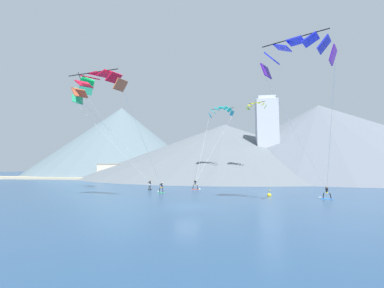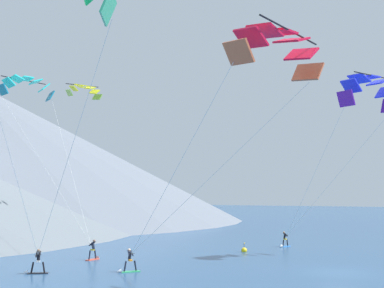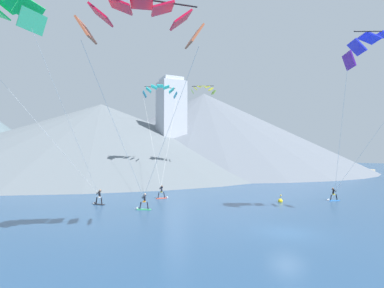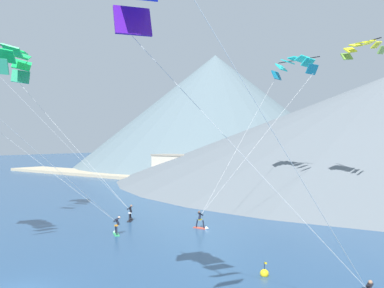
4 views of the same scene
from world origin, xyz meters
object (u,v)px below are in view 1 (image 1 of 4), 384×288
kitesurfer_far_left (150,186)px  parafoil_kite_mid_center (221,111)px  kitesurfer_mid_center (196,186)px  parafoil_kite_near_trail (297,52)px  parafoil_kite_near_lead (99,81)px  parafoil_kite_distant_high_outer (256,105)px  parafoil_kite_far_left (84,88)px  kitesurfer_near_trail (325,195)px  kitesurfer_near_lead (161,189)px  race_marker_buoy (269,195)px

kitesurfer_far_left → parafoil_kite_mid_center: parafoil_kite_mid_center is taller
kitesurfer_mid_center → parafoil_kite_near_trail: parafoil_kite_near_trail is taller
kitesurfer_mid_center → parafoil_kite_near_lead: bearing=-114.0°
parafoil_kite_near_trail → parafoil_kite_distant_high_outer: 32.58m
parafoil_kite_near_lead → parafoil_kite_near_trail: size_ratio=0.95×
parafoil_kite_distant_high_outer → parafoil_kite_far_left: bearing=-144.5°
parafoil_kite_near_lead → parafoil_kite_distant_high_outer: bearing=56.1°
kitesurfer_far_left → parafoil_kite_mid_center: size_ratio=0.11×
parafoil_kite_near_trail → kitesurfer_far_left: bearing=137.4°
kitesurfer_mid_center → parafoil_kite_distant_high_outer: 24.02m
parafoil_kite_far_left → kitesurfer_mid_center: bearing=29.3°
kitesurfer_near_trail → parafoil_kite_near_lead: (-27.15, -8.48, 13.70)m
kitesurfer_near_lead → parafoil_kite_near_lead: size_ratio=0.12×
kitesurfer_near_trail → parafoil_kite_near_lead: size_ratio=0.12×
race_marker_buoy → kitesurfer_mid_center: bearing=141.6°
kitesurfer_far_left → parafoil_kite_near_lead: size_ratio=0.13×
kitesurfer_far_left → race_marker_buoy: (20.19, -7.95, -0.41)m
kitesurfer_near_lead → parafoil_kite_distant_high_outer: parafoil_kite_distant_high_outer is taller
kitesurfer_far_left → parafoil_kite_near_lead: bearing=-90.8°
parafoil_kite_distant_high_outer → race_marker_buoy: bearing=-90.9°
parafoil_kite_near_lead → parafoil_kite_mid_center: 34.70m
kitesurfer_far_left → parafoil_kite_near_trail: 32.94m
kitesurfer_far_left → parafoil_kite_mid_center: bearing=47.7°
parafoil_kite_near_trail → parafoil_kite_far_left: 32.44m
parafoil_kite_near_trail → parafoil_kite_mid_center: 34.94m
kitesurfer_mid_center → parafoil_kite_far_left: 25.50m
kitesurfer_near_lead → kitesurfer_far_left: 6.57m
parafoil_kite_near_lead → kitesurfer_mid_center: bearing=66.0°
parafoil_kite_far_left → race_marker_buoy: parafoil_kite_far_left is taller
kitesurfer_near_trail → parafoil_kite_mid_center: (-14.37, 23.63, 16.71)m
kitesurfer_mid_center → race_marker_buoy: kitesurfer_mid_center is taller
parafoil_kite_near_lead → race_marker_buoy: 26.89m
parafoil_kite_near_trail → parafoil_kite_far_left: (-30.23, 11.68, 1.53)m
kitesurfer_near_trail → parafoil_kite_mid_center: size_ratio=0.11×
kitesurfer_near_trail → parafoil_kite_near_lead: bearing=-162.6°
parafoil_kite_mid_center → parafoil_kite_far_left: bearing=-133.8°
kitesurfer_mid_center → kitesurfer_far_left: 8.59m
kitesurfer_near_lead → parafoil_kite_near_trail: 27.43m
parafoil_kite_near_trail → parafoil_kite_far_left: size_ratio=0.90×
kitesurfer_near_trail → kitesurfer_mid_center: bearing=148.7°
parafoil_kite_near_trail → race_marker_buoy: 19.42m
race_marker_buoy → parafoil_kite_mid_center: bearing=109.5°
kitesurfer_near_trail → kitesurfer_mid_center: (-18.40, 11.20, 0.09)m
parafoil_kite_mid_center → parafoil_kite_far_left: (-21.10, -21.99, -0.26)m
kitesurfer_near_trail → parafoil_kite_distant_high_outer: (-6.36, 22.40, 17.60)m
parafoil_kite_far_left → race_marker_buoy: bearing=0.6°
kitesurfer_mid_center → parafoil_kite_far_left: size_ratio=0.11×
parafoil_kite_far_left → parafoil_kite_distant_high_outer: parafoil_kite_distant_high_outer is taller
kitesurfer_near_lead → kitesurfer_near_trail: (23.19, -4.44, -0.07)m
parafoil_kite_distant_high_outer → parafoil_kite_near_lead: bearing=-123.9°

